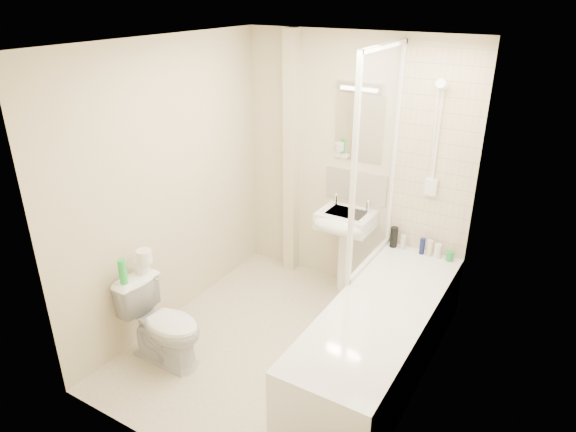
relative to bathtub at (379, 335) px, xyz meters
The scene contains 25 objects.
floor 0.83m from the bathtub, 165.07° to the right, with size 2.50×2.50×0.00m, color beige.
wall_back 1.58m from the bathtub, 125.54° to the left, with size 2.20×0.02×2.40m, color beige.
wall_left 2.07m from the bathtub, behind, with size 0.02×2.50×2.40m, color beige.
wall_right 1.00m from the bathtub, 29.74° to the right, with size 0.02×2.50×2.40m, color beige.
ceiling 2.25m from the bathtub, 165.07° to the right, with size 2.20×2.50×0.02m, color white.
tile_back 1.54m from the bathtub, 90.00° to the left, with size 0.70×0.01×1.75m, color beige.
tile_right 1.19m from the bathtub, ahead, with size 0.01×2.10×1.75m, color beige.
pipe_boxing 1.92m from the bathtub, 144.15° to the left, with size 0.12×0.12×2.40m, color beige.
splashback 1.46m from the bathtub, 123.94° to the left, with size 0.60×0.01×0.30m, color beige.
mirror 1.80m from the bathtub, 123.99° to the left, with size 0.46×0.01×0.60m, color white.
strip_light 2.07m from the bathtub, 124.59° to the left, with size 0.42×0.07×0.07m, color silver.
bathtub is the anchor object (origin of this frame).
shower_screen 1.35m from the bathtub, 120.33° to the left, with size 0.04×0.92×1.80m.
shower_fixture 1.60m from the bathtub, 90.10° to the left, with size 0.10×0.16×0.99m.
pedestal_sink 1.14m from the bathtub, 130.71° to the left, with size 0.49×0.46×0.95m.
bottle_black_a 1.06m from the bathtub, 105.65° to the left, with size 0.07×0.07×0.19m, color black.
bottle_white_a 1.03m from the bathtub, 100.60° to the left, with size 0.05×0.05×0.13m, color silver.
bottle_blue 1.02m from the bathtub, 90.21° to the left, with size 0.05×0.05×0.15m, color #12194E.
bottle_cream 1.02m from the bathtub, 86.21° to the left, with size 0.05×0.05×0.15m, color beige.
bottle_white_b 1.02m from the bathtub, 82.06° to the left, with size 0.06×0.06×0.13m, color white.
bottle_green 1.04m from the bathtub, 75.76° to the left, with size 0.06×0.06×0.09m, color green.
toilet 1.67m from the bathtub, 151.83° to the right, with size 0.67×0.39×0.68m, color white.
toilet_roll_lower 1.91m from the bathtub, 157.98° to the right, with size 0.11×0.11×0.10m, color white.
toilet_roll_upper 1.91m from the bathtub, 157.66° to the right, with size 0.12×0.12×0.10m, color white.
green_bottle 2.00m from the bathtub, 152.61° to the right, with size 0.06×0.06×0.20m, color green.
Camera 1 is at (1.80, -2.91, 2.72)m, focal length 32.00 mm.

